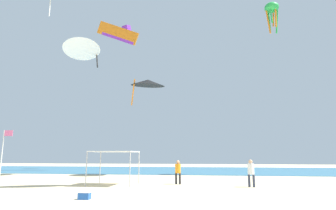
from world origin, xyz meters
name	(u,v)px	position (x,y,z in m)	size (l,w,h in m)	color
ground	(188,195)	(0.00, 0.00, -0.05)	(110.00, 110.00, 0.10)	beige
ocean_strip	(199,170)	(0.00, 25.43, 0.01)	(110.00, 21.42, 0.03)	teal
canopy_tent	(115,153)	(-5.69, 3.98, 2.30)	(3.20, 2.64, 2.43)	#B2B2B7
person_near_tent	(178,170)	(-1.09, 5.28, 1.03)	(0.45, 0.42, 1.76)	black
person_leftmost	(251,171)	(4.09, 4.01, 1.08)	(0.45, 0.44, 1.85)	#33384C
banner_flag	(3,154)	(-11.22, -0.51, 2.20)	(0.61, 0.06, 3.65)	silver
cooler_box	(84,196)	(-4.90, -2.62, 0.18)	(0.57, 0.37, 0.35)	blue
kite_delta_black	(148,83)	(-5.42, 14.09, 10.39)	(5.26, 5.29, 3.23)	black
kite_octopus_green	(272,9)	(9.46, 16.44, 19.79)	(2.26, 2.26, 3.98)	green
kite_box_purple	(126,32)	(-12.08, 26.92, 23.08)	(1.51, 1.65, 2.59)	purple
kite_parafoil_orange	(118,33)	(-11.93, 22.03, 20.55)	(6.51, 1.27, 3.96)	orange
kite_delta_white	(82,47)	(-13.27, 13.12, 14.81)	(5.79, 5.80, 3.72)	white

